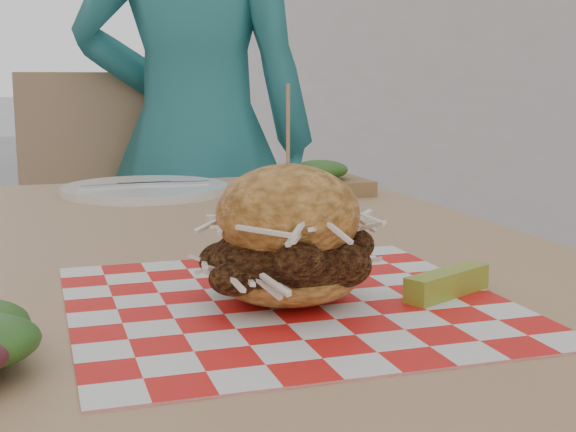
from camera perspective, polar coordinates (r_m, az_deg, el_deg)
name	(u,v)px	position (r m, az deg, el deg)	size (l,w,h in m)	color
diner	(195,140)	(1.92, -6.62, 5.40)	(0.58, 0.38, 1.58)	#297678
patio_table	(198,312)	(0.93, -6.42, -6.83)	(0.80, 1.20, 0.75)	#A4845B
patio_chair	(110,239)	(1.98, -12.56, -1.60)	(0.45, 0.46, 0.95)	#A4845B
paper_liner	(288,302)	(0.68, 0.00, -6.16)	(0.36, 0.36, 0.00)	red
sandwich	(288,243)	(0.67, 0.00, -1.91)	(0.16, 0.16, 0.18)	#D18A3B
pickle_spear	(447,283)	(0.71, 11.26, -4.71)	(0.10, 0.02, 0.02)	#9BAD32
place_setting	(145,189)	(1.33, -10.13, 1.88)	(0.27, 0.27, 0.02)	white
kraft_tray	(320,180)	(1.31, 2.32, 2.55)	(0.15, 0.12, 0.06)	olive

